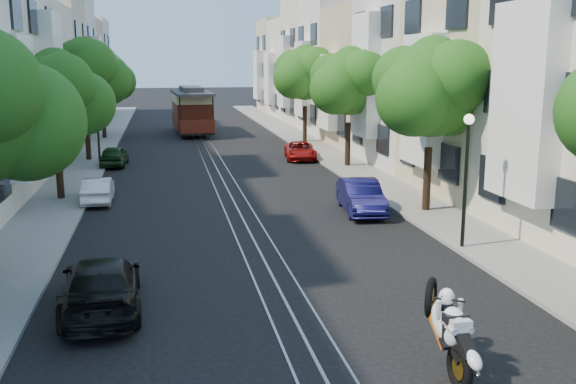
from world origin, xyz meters
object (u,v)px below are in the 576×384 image
tree_e_c (350,84)px  cable_car (192,108)px  tree_e_d (306,74)px  tree_w_d (102,77)px  parked_car_e_mid (361,196)px  lamp_west (97,117)px  tree_w_c (85,74)px  parked_car_w_near (102,285)px  parked_car_w_mid (98,190)px  tree_e_b (433,91)px  parked_car_e_far (300,151)px  parked_car_w_far (114,156)px  lamp_east (467,161)px  sportbike_rider (448,326)px  tree_w_b (55,97)px

tree_e_c → cable_car: size_ratio=0.72×
tree_e_d → tree_w_d: tree_e_d is taller
tree_e_c → parked_car_e_mid: bearing=-103.8°
parked_car_e_mid → lamp_west: bearing=137.1°
tree_w_c → parked_car_w_near: (2.74, -23.97, -4.42)m
parked_car_e_mid → tree_e_d: bearing=89.0°
tree_e_c → tree_w_c: bearing=160.9°
parked_car_e_mid → parked_car_w_mid: 10.97m
tree_e_b → parked_car_e_far: bearing=98.1°
tree_e_c → parked_car_w_far: (-12.86, 2.91, -4.02)m
lamp_east → tree_e_b: bearing=79.1°
tree_e_c → parked_car_w_near: size_ratio=1.46×
lamp_east → parked_car_w_near: lamp_east is taller
tree_w_c → parked_car_e_far: tree_w_c is taller
lamp_west → parked_car_w_near: (1.90, -20.99, -2.20)m
tree_e_d → lamp_east: tree_e_d is taller
tree_w_c → sportbike_rider: 30.28m
tree_e_d → parked_car_e_mid: bearing=-96.8°
tree_w_b → parked_car_w_far: (1.54, 8.91, -3.82)m
tree_e_c → tree_w_c: size_ratio=0.92×
tree_e_c → parked_car_w_mid: size_ratio=1.99×
tree_w_b → parked_car_e_far: size_ratio=1.64×
parked_car_e_far → parked_car_w_mid: size_ratio=1.17×
parked_car_w_far → tree_e_d: bearing=-144.6°
lamp_west → parked_car_w_mid: 9.03m
tree_e_d → parked_car_w_near: (-11.66, -29.97, -4.22)m
parked_car_e_far → cable_car: bearing=118.0°
parked_car_w_mid → parked_car_e_mid: bearing=159.1°
sportbike_rider → tree_e_d: bearing=80.6°
tree_w_c → cable_car: (6.64, 13.59, -3.03)m
tree_w_d → parked_car_w_near: size_ratio=1.46×
lamp_west → parked_car_e_mid: (10.99, -12.51, -2.20)m
parked_car_e_mid → parked_car_w_near: size_ratio=0.88×
tree_w_d → parked_car_w_mid: 23.09m
sportbike_rider → parked_car_w_mid: size_ratio=0.67×
tree_w_b → lamp_west: 8.22m
tree_w_b → parked_car_w_far: 9.81m
parked_car_e_far → parked_car_w_near: size_ratio=0.86×
tree_e_b → tree_e_c: size_ratio=1.03×
tree_w_b → parked_car_w_mid: tree_w_b is taller
tree_e_c → tree_e_d: 11.00m
tree_e_c → tree_e_d: (0.00, 11.00, 0.27)m
parked_car_e_far → parked_car_w_near: 24.31m
parked_car_w_near → tree_w_b: bearing=-81.0°
tree_e_d → parked_car_w_far: tree_e_d is taller
tree_w_c → parked_car_e_far: 13.27m
sportbike_rider → lamp_east: bearing=60.8°
parked_car_w_near → tree_w_c: bearing=-86.4°
tree_e_b → cable_car: size_ratio=0.74×
tree_w_b → cable_car: bearing=74.9°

